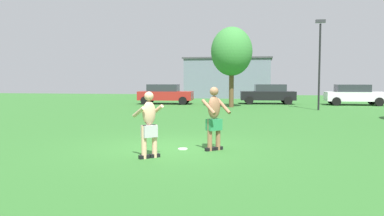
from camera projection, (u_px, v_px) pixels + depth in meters
ground_plane at (174, 148)px, 10.78m from camera, size 80.00×80.00×0.00m
player_near at (214, 117)px, 10.33m from camera, size 0.82×0.77×1.73m
player_in_gray at (149, 123)px, 9.33m from camera, size 0.81×0.71×1.63m
frisbee at (183, 149)px, 10.57m from camera, size 0.27×0.27×0.03m
car_white_near_post at (354, 94)px, 29.21m from camera, size 4.32×2.06×1.58m
car_red_mid_lot at (165, 94)px, 30.62m from camera, size 4.40×2.22×1.58m
car_black_far_end at (268, 94)px, 30.76m from camera, size 4.45×2.36×1.58m
lamp_post at (320, 55)px, 24.14m from camera, size 0.60×0.24×5.71m
outbuilding_behind_lot at (229, 78)px, 42.27m from camera, size 9.34×6.30×4.31m
tree_left_field at (232, 52)px, 26.75m from camera, size 2.89×2.89×5.63m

